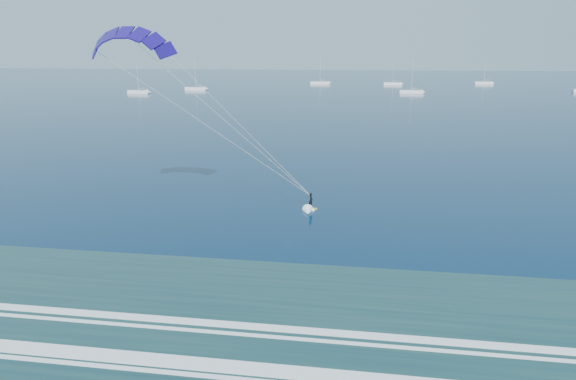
{
  "coord_description": "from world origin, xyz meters",
  "views": [
    {
      "loc": [
        5.63,
        -16.38,
        15.35
      ],
      "look_at": [
        -0.9,
        26.49,
        3.65
      ],
      "focal_mm": 32.0,
      "sensor_mm": 36.0,
      "label": 1
    }
  ],
  "objects_px": {
    "sailboat_1": "(196,88)",
    "sailboat_2": "(320,83)",
    "sailboat_7": "(393,84)",
    "kitesurfer_rig": "(224,120)",
    "sailboat_3": "(411,92)",
    "sailboat_0": "(139,92)",
    "sailboat_4": "(484,83)"
  },
  "relations": [
    {
      "from": "sailboat_1",
      "to": "sailboat_2",
      "type": "height_order",
      "value": "sailboat_2"
    },
    {
      "from": "sailboat_2",
      "to": "sailboat_7",
      "type": "distance_m",
      "value": 35.3
    },
    {
      "from": "kitesurfer_rig",
      "to": "sailboat_2",
      "type": "relative_size",
      "value": 1.69
    },
    {
      "from": "kitesurfer_rig",
      "to": "sailboat_7",
      "type": "bearing_deg",
      "value": 83.21
    },
    {
      "from": "sailboat_3",
      "to": "sailboat_2",
      "type": "bearing_deg",
      "value": 126.53
    },
    {
      "from": "sailboat_2",
      "to": "sailboat_7",
      "type": "xyz_separation_m",
      "value": [
        35.23,
        -2.22,
        -0.01
      ]
    },
    {
      "from": "sailboat_0",
      "to": "sailboat_7",
      "type": "relative_size",
      "value": 0.98
    },
    {
      "from": "kitesurfer_rig",
      "to": "sailboat_4",
      "type": "distance_m",
      "value": 233.97
    },
    {
      "from": "sailboat_1",
      "to": "sailboat_4",
      "type": "bearing_deg",
      "value": 25.59
    },
    {
      "from": "sailboat_1",
      "to": "sailboat_7",
      "type": "distance_m",
      "value": 95.16
    },
    {
      "from": "sailboat_1",
      "to": "sailboat_2",
      "type": "xyz_separation_m",
      "value": [
        47.19,
        49.8,
        0.0
      ]
    },
    {
      "from": "sailboat_1",
      "to": "sailboat_4",
      "type": "distance_m",
      "value": 140.85
    },
    {
      "from": "sailboat_4",
      "to": "sailboat_7",
      "type": "relative_size",
      "value": 1.02
    },
    {
      "from": "sailboat_3",
      "to": "sailboat_7",
      "type": "bearing_deg",
      "value": 95.22
    },
    {
      "from": "sailboat_0",
      "to": "sailboat_7",
      "type": "height_order",
      "value": "sailboat_7"
    },
    {
      "from": "kitesurfer_rig",
      "to": "sailboat_3",
      "type": "bearing_deg",
      "value": 79.36
    },
    {
      "from": "sailboat_1",
      "to": "kitesurfer_rig",
      "type": "bearing_deg",
      "value": -70.52
    },
    {
      "from": "sailboat_7",
      "to": "sailboat_4",
      "type": "bearing_deg",
      "value": 16.54
    },
    {
      "from": "kitesurfer_rig",
      "to": "sailboat_4",
      "type": "relative_size",
      "value": 1.82
    },
    {
      "from": "sailboat_3",
      "to": "sailboat_4",
      "type": "relative_size",
      "value": 1.05
    },
    {
      "from": "sailboat_0",
      "to": "sailboat_2",
      "type": "bearing_deg",
      "value": 47.92
    },
    {
      "from": "sailboat_7",
      "to": "kitesurfer_rig",
      "type": "bearing_deg",
      "value": -96.79
    },
    {
      "from": "sailboat_3",
      "to": "sailboat_7",
      "type": "relative_size",
      "value": 1.06
    },
    {
      "from": "sailboat_1",
      "to": "sailboat_4",
      "type": "relative_size",
      "value": 1.04
    },
    {
      "from": "sailboat_2",
      "to": "sailboat_0",
      "type": "bearing_deg",
      "value": -132.08
    },
    {
      "from": "sailboat_2",
      "to": "sailboat_4",
      "type": "relative_size",
      "value": 1.08
    },
    {
      "from": "sailboat_3",
      "to": "kitesurfer_rig",
      "type": "bearing_deg",
      "value": -100.64
    },
    {
      "from": "sailboat_4",
      "to": "kitesurfer_rig",
      "type": "bearing_deg",
      "value": -107.32
    },
    {
      "from": "sailboat_0",
      "to": "sailboat_3",
      "type": "height_order",
      "value": "sailboat_3"
    },
    {
      "from": "kitesurfer_rig",
      "to": "sailboat_1",
      "type": "relative_size",
      "value": 1.75
    },
    {
      "from": "sailboat_2",
      "to": "sailboat_3",
      "type": "distance_m",
      "value": 67.12
    },
    {
      "from": "sailboat_7",
      "to": "sailboat_0",
      "type": "bearing_deg",
      "value": -145.44
    }
  ]
}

